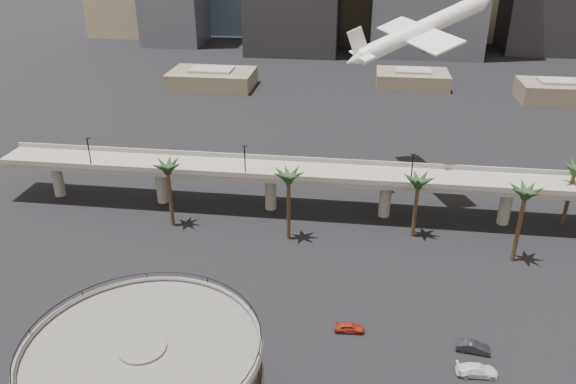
# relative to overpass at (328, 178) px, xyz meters

# --- Properties ---
(overpass) EXTENTS (130.00, 9.30, 14.70)m
(overpass) POSITION_rel_overpass_xyz_m (0.00, 0.00, 0.00)
(overpass) COLOR gray
(overpass) RESTS_ON ground
(palm_trees) EXTENTS (76.40, 18.40, 14.00)m
(palm_trees) POSITION_rel_overpass_xyz_m (11.58, -7.82, 3.96)
(palm_trees) COLOR #49321F
(palm_trees) RESTS_ON ground
(low_buildings) EXTENTS (135.00, 27.50, 6.80)m
(low_buildings) POSITION_rel_overpass_xyz_m (6.89, 87.30, -4.48)
(low_buildings) COLOR brown
(low_buildings) RESTS_ON ground
(airborne_jet) EXTENTS (29.70, 27.73, 14.46)m
(airborne_jet) POSITION_rel_overpass_xyz_m (15.81, 16.54, 24.63)
(airborne_jet) COLOR white
(airborne_jet) RESTS_ON ground
(car_a) EXTENTS (4.19, 1.88, 1.40)m
(car_a) POSITION_rel_overpass_xyz_m (5.67, -34.73, -6.64)
(car_a) COLOR maroon
(car_a) RESTS_ON ground
(car_b) EXTENTS (4.58, 2.09, 1.46)m
(car_b) POSITION_rel_overpass_xyz_m (21.94, -36.58, -6.61)
(car_b) COLOR #222227
(car_b) RESTS_ON ground
(car_c) EXTENTS (5.23, 2.38, 1.48)m
(car_c) POSITION_rel_overpass_xyz_m (21.75, -40.84, -6.60)
(car_c) COLOR white
(car_c) RESTS_ON ground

